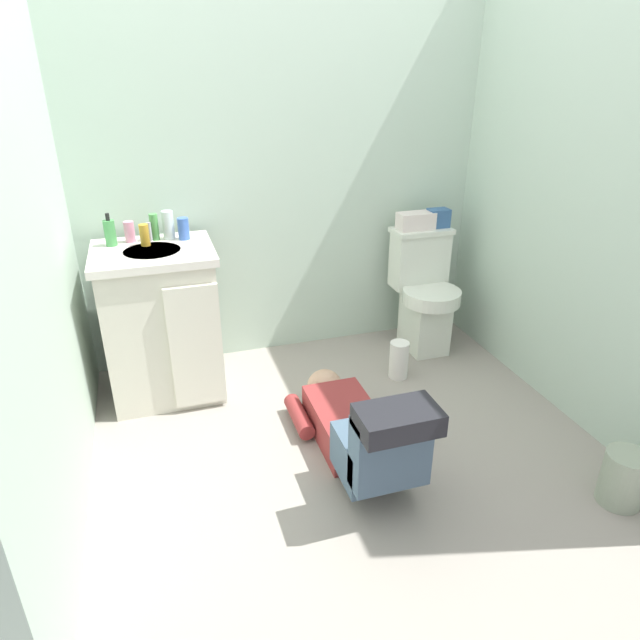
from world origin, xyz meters
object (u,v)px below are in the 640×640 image
person_plumber (359,430)px  bottle_clear (168,225)px  vanity_cabinet (162,322)px  bottle_amber (145,235)px  tissue_box (416,221)px  soap_dispenser (110,233)px  bottle_blue (184,229)px  bottle_green (154,227)px  faucet (149,232)px  bottle_pink (130,232)px  toilet (424,292)px  trash_can (623,478)px  paper_towel_roll (399,360)px  toiletry_bag (438,218)px

person_plumber → bottle_clear: bearing=123.1°
vanity_cabinet → bottle_amber: (-0.03, 0.08, 0.46)m
tissue_box → bottle_clear: bottle_clear is taller
soap_dispenser → bottle_blue: 0.36m
vanity_cabinet → bottle_amber: bearing=111.1°
soap_dispenser → bottle_green: 0.22m
faucet → bottle_pink: size_ratio=0.92×
person_plumber → bottle_amber: 1.44m
toilet → faucet: (-1.58, 0.08, 0.50)m
person_plumber → bottle_amber: bearing=129.9°
vanity_cabinet → tissue_box: tissue_box is taller
trash_can → paper_towel_roll: trash_can is taller
bottle_pink → tissue_box: bearing=-0.2°
trash_can → paper_towel_roll: bearing=110.7°
soap_dispenser → bottle_pink: soap_dispenser is taller
paper_towel_roll → bottle_green: bearing=161.5°
toilet → soap_dispenser: 1.84m
faucet → soap_dispenser: size_ratio=0.60×
tissue_box → bottle_amber: (-1.56, -0.08, 0.07)m
paper_towel_roll → toiletry_bag: bearing=45.4°
tissue_box → bottle_amber: bottle_amber is taller
bottle_green → paper_towel_roll: size_ratio=0.62×
bottle_pink → vanity_cabinet: bearing=-58.1°
bottle_pink → toiletry_bag: bearing=-0.2°
tissue_box → toiletry_bag: size_ratio=1.77×
toiletry_bag → bottle_pink: (-1.78, 0.01, 0.07)m
bottle_blue → trash_can: bottle_blue is taller
toiletry_bag → bottle_clear: (-1.58, 0.00, 0.09)m
trash_can → toilet: bearing=95.8°
bottle_green → faucet: bearing=-151.2°
bottle_amber → trash_can: 2.45m
vanity_cabinet → tissue_box: (1.53, 0.15, 0.38)m
toilet → bottle_pink: 1.75m
tissue_box → paper_towel_roll: tissue_box is taller
vanity_cabinet → person_plumber: (0.78, -0.89, -0.24)m
bottle_blue → soap_dispenser: bearing=-179.9°
faucet → person_plumber: size_ratio=0.09×
person_plumber → trash_can: bearing=-30.9°
person_plumber → soap_dispenser: bearing=133.7°
person_plumber → soap_dispenser: (-0.97, 1.02, 0.71)m
toilet → bottle_clear: (-1.48, 0.09, 0.53)m
bottle_clear → trash_can: size_ratio=0.62×
bottle_amber → paper_towel_roll: bearing=-14.3°
vanity_cabinet → bottle_pink: 0.49m
toilet → bottle_green: size_ratio=5.45×
tissue_box → trash_can: tissue_box is taller
faucet → soap_dispenser: soap_dispenser is taller
faucet → tissue_box: bearing=0.3°
vanity_cabinet → bottle_clear: bottle_clear is taller
bottle_pink → soap_dispenser: bearing=-159.0°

